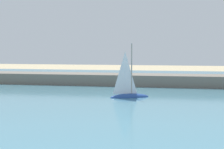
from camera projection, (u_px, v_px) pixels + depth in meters
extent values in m
cube|color=teal|center=(151.00, 89.00, 53.74)|extent=(220.00, 89.13, 0.06)
cube|color=slate|center=(154.00, 80.00, 58.14)|extent=(115.41, 6.00, 1.80)
ellipsoid|color=#234793|center=(130.00, 97.00, 43.86)|extent=(4.89, 3.39, 0.95)
cylinder|color=gray|center=(132.00, 69.00, 43.68)|extent=(0.14, 0.14, 5.94)
pyramid|color=silver|center=(125.00, 72.00, 43.51)|extent=(1.98, 1.08, 5.05)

